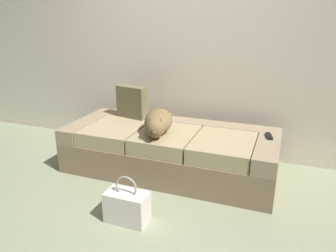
# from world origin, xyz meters

# --- Properties ---
(ground_plane) EXTENTS (10.00, 10.00, 0.00)m
(ground_plane) POSITION_xyz_m (0.00, 0.00, 0.00)
(ground_plane) COLOR gray
(back_wall) EXTENTS (6.40, 0.10, 2.80)m
(back_wall) POSITION_xyz_m (0.00, 1.62, 1.40)
(back_wall) COLOR beige
(back_wall) RESTS_ON ground
(couch) EXTENTS (2.04, 0.86, 0.44)m
(couch) POSITION_xyz_m (0.00, 0.97, 0.22)
(couch) COLOR #886E52
(couch) RESTS_ON ground
(dog_tan) EXTENTS (0.37, 0.60, 0.21)m
(dog_tan) POSITION_xyz_m (-0.07, 0.84, 0.55)
(dog_tan) COLOR brown
(dog_tan) RESTS_ON couch
(tv_remote) EXTENTS (0.08, 0.16, 0.02)m
(tv_remote) POSITION_xyz_m (0.92, 1.09, 0.45)
(tv_remote) COLOR black
(tv_remote) RESTS_ON couch
(throw_pillow) EXTENTS (0.36, 0.18, 0.34)m
(throw_pillow) POSITION_xyz_m (-0.52, 1.20, 0.61)
(throw_pillow) COLOR brown
(throw_pillow) RESTS_ON couch
(handbag) EXTENTS (0.32, 0.18, 0.38)m
(handbag) POSITION_xyz_m (-0.01, 0.07, 0.13)
(handbag) COLOR silver
(handbag) RESTS_ON ground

